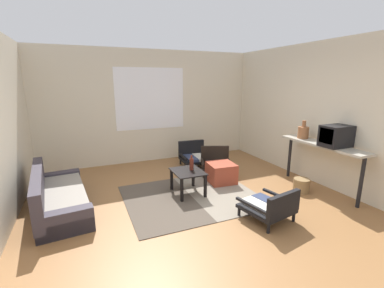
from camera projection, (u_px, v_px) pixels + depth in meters
The scene contains 15 objects.
ground_plane at pixel (203, 212), 4.05m from camera, with size 7.80×7.80×0.00m, color olive.
far_wall_with_window at pixel (150, 107), 6.47m from camera, with size 5.60×0.13×2.70m.
side_wall_right at pixel (323, 114), 5.02m from camera, with size 0.12×6.60×2.70m, color beige.
area_rug at pixel (192, 197), 4.60m from camera, with size 2.24×1.88×0.01m.
couch at pixel (57, 197), 4.09m from camera, with size 0.89×1.90×0.65m.
coffee_table at pixel (188, 176), 4.65m from camera, with size 0.51×0.61×0.43m.
armchair_by_window at pixel (194, 155), 6.24m from camera, with size 0.68×0.65×0.57m.
armchair_striped_foreground at pixel (270, 206), 3.76m from camera, with size 0.73×0.74×0.50m.
armchair_corner at pixel (215, 162), 5.73m from camera, with size 0.78×0.75×0.56m.
ottoman_orange at pixel (221, 173), 5.21m from camera, with size 0.50×0.50×0.39m, color #993D28.
console_shelf at pixel (322, 149), 4.73m from camera, with size 0.38×1.66×0.88m.
crt_television at pixel (336, 136), 4.45m from camera, with size 0.48×0.34×0.36m.
clay_vase at pixel (303, 132), 5.10m from camera, with size 0.20×0.20×0.35m.
glass_bottle at pixel (192, 164), 4.66m from camera, with size 0.07×0.07×0.27m.
wicker_basket at pixel (301, 185), 4.79m from camera, with size 0.28×0.28×0.25m, color olive.
Camera 1 is at (-1.61, -3.33, 1.98)m, focal length 24.64 mm.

